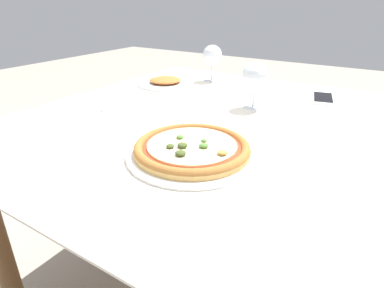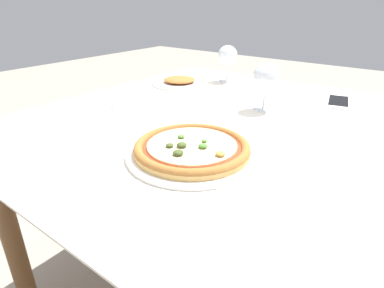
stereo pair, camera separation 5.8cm
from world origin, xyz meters
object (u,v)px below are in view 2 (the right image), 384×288
object	(u,v)px
wine_glass_far_left	(228,56)
cell_phone	(338,102)
wine_glass_far_right	(266,78)
dining_table	(258,152)
side_plate	(179,82)
pizza_plate	(192,149)
fork	(134,103)

from	to	relation	value
wine_glass_far_left	cell_phone	xyz separation A→B (m)	(0.48, -0.04, -0.10)
wine_glass_far_left	wine_glass_far_right	bearing A→B (deg)	-40.89
wine_glass_far_right	cell_phone	bearing A→B (deg)	51.41
dining_table	side_plate	world-z (taller)	side_plate
wine_glass_far_left	cell_phone	size ratio (longest dim) A/B	0.98
dining_table	wine_glass_far_right	size ratio (longest dim) A/B	9.20
dining_table	pizza_plate	bearing A→B (deg)	-101.91
wine_glass_far_left	dining_table	bearing A→B (deg)	-48.92
side_plate	wine_glass_far_right	bearing A→B (deg)	-12.08
pizza_plate	wine_glass_far_left	world-z (taller)	wine_glass_far_left
dining_table	side_plate	distance (m)	0.57
pizza_plate	fork	size ratio (longest dim) A/B	1.79
fork	cell_phone	bearing A→B (deg)	37.42
wine_glass_far_left	side_plate	size ratio (longest dim) A/B	0.68
wine_glass_far_right	wine_glass_far_left	bearing A→B (deg)	139.11
pizza_plate	wine_glass_far_left	distance (m)	0.75
wine_glass_far_left	pizza_plate	bearing A→B (deg)	-64.37
dining_table	wine_glass_far_left	distance (m)	0.60
wine_glass_far_left	wine_glass_far_right	world-z (taller)	wine_glass_far_left
wine_glass_far_left	side_plate	bearing A→B (deg)	-126.37
fork	side_plate	world-z (taller)	side_plate
dining_table	fork	xyz separation A→B (m)	(-0.46, -0.04, 0.07)
pizza_plate	fork	distance (m)	0.45
wine_glass_far_left	cell_phone	world-z (taller)	wine_glass_far_left
dining_table	wine_glass_far_right	distance (m)	0.25
dining_table	cell_phone	distance (m)	0.41
fork	wine_glass_far_left	distance (m)	0.49
wine_glass_far_right	side_plate	world-z (taller)	wine_glass_far_right
fork	wine_glass_far_right	distance (m)	0.45
cell_phone	dining_table	bearing A→B (deg)	-105.41
fork	dining_table	bearing A→B (deg)	5.61
dining_table	wine_glass_far_right	bearing A→B (deg)	112.86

